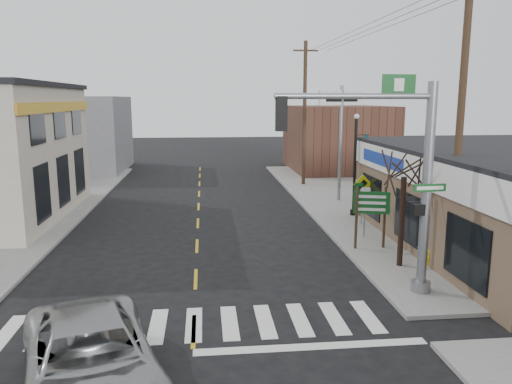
{
  "coord_description": "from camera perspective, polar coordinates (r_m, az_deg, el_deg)",
  "views": [
    {
      "loc": [
        0.37,
        -12.71,
        6.2
      ],
      "look_at": [
        2.27,
        5.36,
        2.8
      ],
      "focal_mm": 35.0,
      "sensor_mm": 36.0,
      "label": 1
    }
  ],
  "objects": [
    {
      "name": "lamp_post",
      "position": [
        26.51,
        11.39,
        3.93
      ],
      "size": [
        0.69,
        0.54,
        5.32
      ],
      "rotation": [
        0.0,
        0.0,
        0.3
      ],
      "color": "black",
      "rests_on": "sidewalk_right"
    },
    {
      "name": "crosswalk",
      "position": [
        14.5,
        -7.11,
        -14.77
      ],
      "size": [
        11.0,
        2.2,
        0.01
      ],
      "primitive_type": "cube",
      "color": "silver",
      "rests_on": "ground"
    },
    {
      "name": "center_line",
      "position": [
        21.62,
        -6.76,
        -6.13
      ],
      "size": [
        0.12,
        56.0,
        0.01
      ],
      "primitive_type": "cube",
      "color": "gold",
      "rests_on": "ground"
    },
    {
      "name": "suv",
      "position": [
        11.58,
        -18.4,
        -17.75
      ],
      "size": [
        4.24,
        6.29,
        1.6
      ],
      "primitive_type": "imported",
      "rotation": [
        0.0,
        0.0,
        0.3
      ],
      "color": "#9A9D9F",
      "rests_on": "ground"
    },
    {
      "name": "bare_tree",
      "position": [
        18.57,
        16.67,
        3.46
      ],
      "size": [
        2.48,
        2.48,
        4.97
      ],
      "rotation": [
        0.0,
        0.0,
        -0.05
      ],
      "color": "black",
      "rests_on": "sidewalk_right"
    },
    {
      "name": "utility_pole_near",
      "position": [
        19.1,
        22.28,
        7.24
      ],
      "size": [
        1.77,
        0.27,
        10.16
      ],
      "rotation": [
        0.0,
        0.0,
        0.09
      ],
      "color": "#453B24",
      "rests_on": "sidewalk_right"
    },
    {
      "name": "ground",
      "position": [
        14.15,
        -7.14,
        -15.48
      ],
      "size": [
        140.0,
        140.0,
        0.0
      ],
      "primitive_type": "plane",
      "color": "black",
      "rests_on": "ground"
    },
    {
      "name": "bldg_distant_right",
      "position": [
        44.4,
        9.26,
        6.06
      ],
      "size": [
        8.0,
        10.0,
        5.6
      ],
      "primitive_type": "cube",
      "color": "#533226",
      "rests_on": "ground"
    },
    {
      "name": "shrub_front",
      "position": [
        19.79,
        21.51,
        -6.36
      ],
      "size": [
        1.46,
        1.46,
        1.1
      ],
      "primitive_type": "ellipsoid",
      "color": "#1B3313",
      "rests_on": "sidewalk_right"
    },
    {
      "name": "shrub_back",
      "position": [
        24.49,
        19.96,
        -3.49
      ],
      "size": [
        1.01,
        1.01,
        0.76
      ],
      "primitive_type": "ellipsoid",
      "color": "black",
      "rests_on": "sidewalk_right"
    },
    {
      "name": "sidewalk_right",
      "position": [
        27.81,
        12.26,
        -2.4
      ],
      "size": [
        6.0,
        38.0,
        0.13
      ],
      "primitive_type": "cube",
      "color": "slate",
      "rests_on": "ground"
    },
    {
      "name": "ped_crossing_sign",
      "position": [
        24.92,
        12.07,
        0.27
      ],
      "size": [
        0.95,
        0.07,
        2.46
      ],
      "rotation": [
        0.0,
        0.0,
        0.07
      ],
      "color": "gray",
      "rests_on": "sidewalk_right"
    },
    {
      "name": "traffic_signal_pole",
      "position": [
        15.85,
        16.43,
        2.77
      ],
      "size": [
        5.35,
        0.39,
        6.78
      ],
      "rotation": [
        0.0,
        0.0,
        0.07
      ],
      "color": "gray",
      "rests_on": "sidewalk_right"
    },
    {
      "name": "bldg_distant_left",
      "position": [
        46.23,
        -20.35,
        6.22
      ],
      "size": [
        9.0,
        10.0,
        6.4
      ],
      "primitive_type": "cube",
      "color": "slate",
      "rests_on": "ground"
    },
    {
      "name": "sidewalk_left",
      "position": [
        28.04,
        -25.38,
        -3.08
      ],
      "size": [
        6.0,
        38.0,
        0.13
      ],
      "primitive_type": "cube",
      "color": "slate",
      "rests_on": "ground"
    },
    {
      "name": "utility_pole_far",
      "position": [
        35.79,
        5.57,
        9.05
      ],
      "size": [
        1.74,
        0.26,
        10.01
      ],
      "rotation": [
        0.0,
        0.0,
        0.04
      ],
      "color": "#473324",
      "rests_on": "sidewalk_right"
    },
    {
      "name": "fire_hydrant",
      "position": [
        19.55,
        19.03,
        -7.05
      ],
      "size": [
        0.2,
        0.2,
        0.62
      ],
      "rotation": [
        0.0,
        0.0,
        0.09
      ],
      "color": "#C3A600",
      "rests_on": "sidewalk_right"
    },
    {
      "name": "dance_center_sign",
      "position": [
        30.21,
        9.71,
        8.72
      ],
      "size": [
        3.23,
        0.2,
        6.86
      ],
      "rotation": [
        0.0,
        0.0,
        0.39
      ],
      "color": "gray",
      "rests_on": "sidewalk_right"
    },
    {
      "name": "guide_sign",
      "position": [
        20.85,
        13.02,
        -1.86
      ],
      "size": [
        1.46,
        0.13,
        2.56
      ],
      "rotation": [
        0.0,
        0.0,
        -0.24
      ],
      "color": "#422E1E",
      "rests_on": "sidewalk_right"
    }
  ]
}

